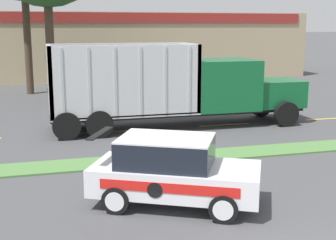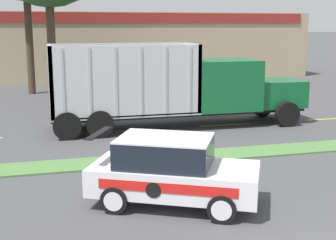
# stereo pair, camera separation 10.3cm
# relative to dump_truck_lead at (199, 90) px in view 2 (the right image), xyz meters

# --- Properties ---
(grass_verge) EXTENTS (120.00, 1.37, 0.06)m
(grass_verge) POSITION_rel_dump_truck_lead_xyz_m (-1.65, -4.91, -1.59)
(grass_verge) COLOR #517F42
(grass_verge) RESTS_ON ground_plane
(centre_line_4) EXTENTS (2.40, 0.14, 0.01)m
(centre_line_4) POSITION_rel_dump_truck_lead_xyz_m (-4.21, -0.22, -1.62)
(centre_line_4) COLOR yellow
(centre_line_4) RESTS_ON ground_plane
(centre_line_5) EXTENTS (2.40, 0.14, 0.01)m
(centre_line_5) POSITION_rel_dump_truck_lead_xyz_m (1.19, -0.22, -1.62)
(centre_line_5) COLOR yellow
(centre_line_5) RESTS_ON ground_plane
(centre_line_6) EXTENTS (2.40, 0.14, 0.01)m
(centre_line_6) POSITION_rel_dump_truck_lead_xyz_m (6.59, -0.22, -1.62)
(centre_line_6) COLOR yellow
(centre_line_6) RESTS_ON ground_plane
(dump_truck_lead) EXTENTS (11.44, 2.80, 3.67)m
(dump_truck_lead) POSITION_rel_dump_truck_lead_xyz_m (0.00, 0.00, 0.00)
(dump_truck_lead) COLOR black
(dump_truck_lead) RESTS_ON ground_plane
(rally_car) EXTENTS (4.53, 3.56, 1.76)m
(rally_car) POSITION_rel_dump_truck_lead_xyz_m (-3.71, -8.85, -0.74)
(rally_car) COLOR white
(rally_car) RESTS_ON ground_plane
(store_building_backdrop) EXTENTS (34.34, 12.10, 5.49)m
(store_building_backdrop) POSITION_rel_dump_truck_lead_xyz_m (-1.22, 23.44, 1.12)
(store_building_backdrop) COLOR tan
(store_building_backdrop) RESTS_ON ground_plane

